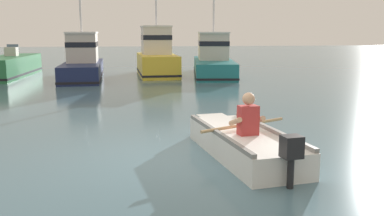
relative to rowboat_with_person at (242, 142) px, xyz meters
name	(u,v)px	position (x,y,z in m)	size (l,w,h in m)	color
ground_plane	(170,157)	(-1.33, 0.06, -0.25)	(120.00, 120.00, 0.00)	slate
rowboat_with_person	(242,142)	(0.00, 0.00, 0.00)	(1.81, 3.72, 1.19)	white
moored_boat_green	(10,67)	(-8.09, 14.96, 0.24)	(1.88, 6.30, 1.60)	#287042
moored_boat_navy	(83,61)	(-4.36, 13.76, 0.57)	(2.00, 6.11, 3.81)	#19234C
moored_boat_yellow	(157,57)	(-0.72, 14.70, 0.69)	(2.06, 4.72, 3.86)	gold
moored_boat_teal	(213,59)	(2.23, 14.59, 0.57)	(2.81, 6.93, 4.72)	#1E727A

